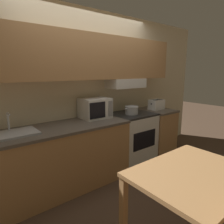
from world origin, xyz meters
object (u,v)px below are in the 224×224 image
toaster (156,105)px  sink_basin (12,134)px  stove_range (131,138)px  microwave (95,108)px  cooking_pot (132,110)px  dining_table (193,184)px

toaster → sink_basin: (-2.54, 0.01, -0.08)m
stove_range → microwave: (-0.68, 0.12, 0.60)m
cooking_pot → sink_basin: (-1.87, 0.02, -0.06)m
microwave → dining_table: bearing=-96.3°
stove_range → sink_basin: bearing=-179.5°
toaster → dining_table: 2.25m
toaster → sink_basin: bearing=179.8°
stove_range → cooking_pot: (-0.04, -0.04, 0.52)m
sink_basin → microwave: bearing=6.3°
microwave → dining_table: (-0.20, -1.79, -0.37)m
stove_range → toaster: toaster is taller
stove_range → dining_table: (-0.87, -1.67, 0.22)m
microwave → sink_basin: size_ratio=0.79×
stove_range → cooking_pot: size_ratio=2.84×
cooking_pot → dining_table: size_ratio=0.30×
dining_table → stove_range: bearing=62.4°
stove_range → toaster: bearing=-2.4°
toaster → dining_table: bearing=-132.4°
sink_basin → dining_table: bearing=-57.9°
toaster → microwave: bearing=173.6°
stove_range → toaster: (0.63, -0.03, 0.54)m
cooking_pot → sink_basin: 1.87m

